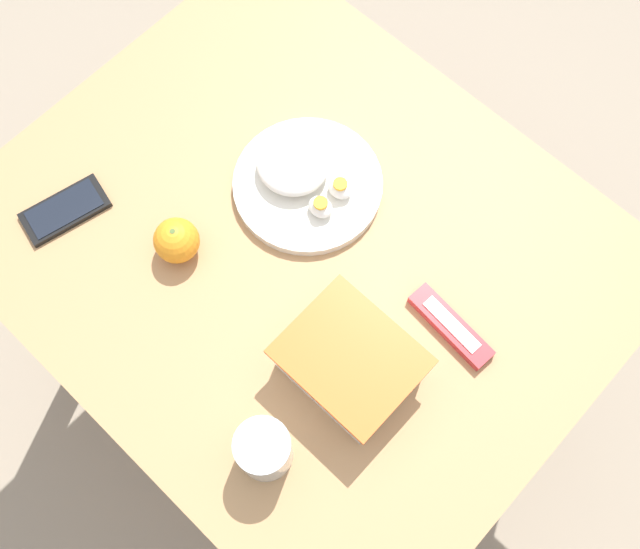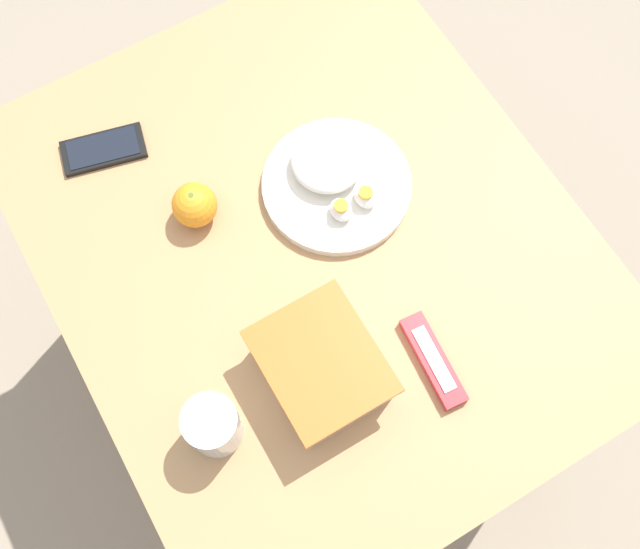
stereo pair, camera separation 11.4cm
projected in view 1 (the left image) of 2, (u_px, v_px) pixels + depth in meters
name	position (u px, v px, depth m)	size (l,w,h in m)	color
ground_plane	(308.00, 360.00, 1.90)	(10.00, 10.00, 0.00)	gray
table	(302.00, 276.00, 1.33)	(0.98, 0.81, 0.76)	#AD7F51
food_container	(350.00, 364.00, 1.09)	(0.19, 0.16, 0.09)	white
orange_fruit	(177.00, 241.00, 1.16)	(0.07, 0.07, 0.07)	orange
rice_plate	(304.00, 178.00, 1.21)	(0.24, 0.24, 0.06)	silver
candy_bar	(451.00, 326.00, 1.14)	(0.15, 0.05, 0.02)	#B7282D
cell_phone	(65.00, 210.00, 1.21)	(0.10, 0.15, 0.01)	black
drinking_glass	(264.00, 450.00, 1.03)	(0.08, 0.08, 0.10)	silver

